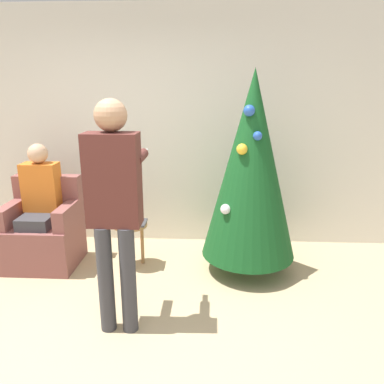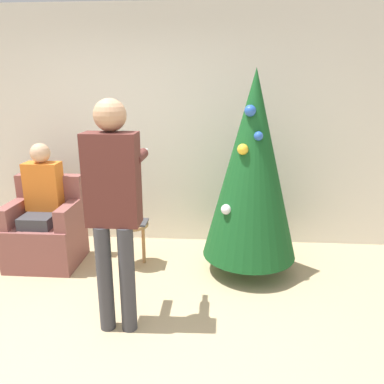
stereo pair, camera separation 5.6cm
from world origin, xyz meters
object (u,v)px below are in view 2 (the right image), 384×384
Objects in this scene: armchair at (46,232)px; person_seated at (42,200)px; side_stool at (132,231)px; christmas_tree at (252,167)px; person_standing at (113,198)px.

armchair is 0.72× the size of person_seated.
side_stool is at bearing -1.00° from armchair.
armchair is (-2.14, 0.04, -0.75)m from christmas_tree.
christmas_tree reaches higher than person_standing.
person_seated reaches higher than side_stool.
side_stool is (-0.13, 1.01, -0.67)m from person_standing.
person_standing is at bearing -43.61° from person_seated.
christmas_tree is 1.13× the size of person_standing.
christmas_tree reaches higher than side_stool.
christmas_tree is 2.17× the size of armchair.
person_standing is 3.71× the size of side_stool.
person_seated is at bearing -179.80° from side_stool.
christmas_tree is at bearing 42.31° from person_standing.
armchair is 0.52× the size of person_standing.
person_standing is at bearing -44.15° from armchair.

